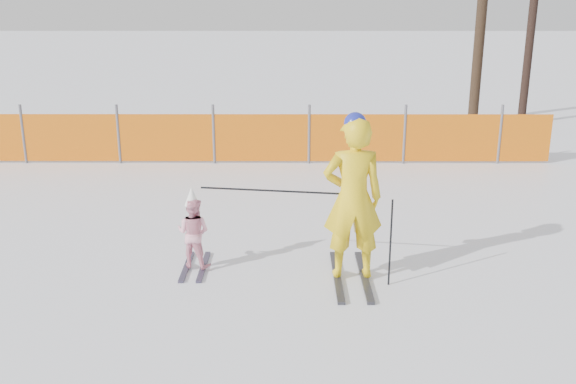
# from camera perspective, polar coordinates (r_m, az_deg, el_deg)

# --- Properties ---
(ground) EXTENTS (120.00, 120.00, 0.00)m
(ground) POSITION_cam_1_polar(r_m,az_deg,el_deg) (8.08, -0.01, -7.84)
(ground) COLOR white
(ground) RESTS_ON ground
(adult) EXTENTS (0.76, 1.51, 2.10)m
(adult) POSITION_cam_1_polar(r_m,az_deg,el_deg) (7.81, 5.79, -0.53)
(adult) COLOR black
(adult) RESTS_ON ground
(child) EXTENTS (0.53, 0.96, 1.10)m
(child) POSITION_cam_1_polar(r_m,az_deg,el_deg) (8.33, -8.41, -3.51)
(child) COLOR black
(child) RESTS_ON ground
(ski_poles) EXTENTS (2.34, 0.51, 1.11)m
(ski_poles) POSITION_cam_1_polar(r_m,az_deg,el_deg) (7.84, 2.48, -1.64)
(ski_poles) COLOR black
(ski_poles) RESTS_ON ground
(safety_fence) EXTENTS (17.10, 0.06, 1.25)m
(safety_fence) POSITION_cam_1_polar(r_m,az_deg,el_deg) (13.84, -12.85, 4.75)
(safety_fence) COLOR #595960
(safety_fence) RESTS_ON ground
(tree_trunks) EXTENTS (1.47, 0.71, 7.01)m
(tree_trunks) POSITION_cam_1_polar(r_m,az_deg,el_deg) (18.77, 18.31, 15.94)
(tree_trunks) COLOR black
(tree_trunks) RESTS_ON ground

